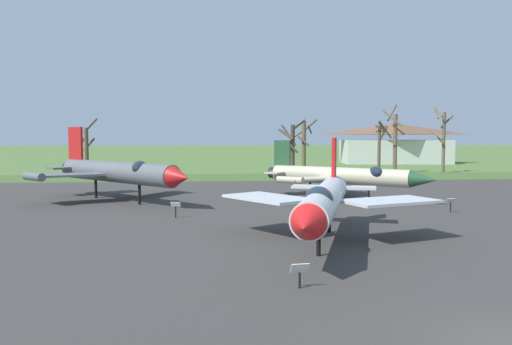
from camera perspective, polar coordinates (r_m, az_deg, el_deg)
name	(u,v)px	position (r m, az deg, el deg)	size (l,w,h in m)	color
asphalt_apron	(339,225)	(30.51, 9.21, -5.70)	(71.48, 58.94, 0.05)	#383533
grass_verge_strip	(270,177)	(65.25, 1.60, -0.52)	(131.48, 12.00, 0.06)	#3E5B28
jet_fighter_front_left	(117,171)	(41.97, -15.06, 0.12)	(13.11, 13.94, 5.97)	#565B60
info_placard_front_left	(176,208)	(32.81, -8.87, -3.89)	(0.66, 0.33, 1.04)	black
jet_fighter_rear_center	(343,175)	(42.32, 9.58, -0.32)	(12.37, 11.20, 4.82)	#B7B293
info_placard_rear_center	(451,204)	(37.12, 20.70, -3.24)	(0.51, 0.28, 1.00)	black
jet_fighter_rear_left	(324,200)	(24.57, 7.56, -3.05)	(10.75, 14.41, 5.07)	silver
info_placard_rear_left	(300,273)	(17.62, 4.85, -10.95)	(0.65, 0.31, 0.91)	black
bare_tree_far_left	(87,148)	(72.74, -18.20, 2.57)	(2.72, 2.18, 7.65)	brown
bare_tree_left_of_center	(292,146)	(68.36, 4.01, 2.98)	(3.62, 3.60, 7.43)	#42382D
bare_tree_center	(304,144)	(72.72, 5.34, 3.10)	(3.52, 3.19, 7.66)	brown
bare_tree_right_of_center	(380,144)	(74.22, 13.54, 3.05)	(2.43, 2.82, 7.38)	brown
bare_tree_far_right	(395,139)	(75.33, 15.10, 3.54)	(3.03, 3.10, 9.76)	brown
bare_tree_backdrop_extra	(443,138)	(78.08, 19.91, 3.62)	(3.05, 3.00, 9.48)	brown
visitor_building	(394,144)	(104.32, 15.05, 3.08)	(21.75, 12.45, 7.75)	beige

